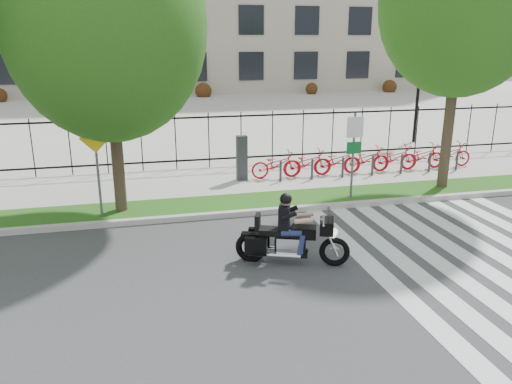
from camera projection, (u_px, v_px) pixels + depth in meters
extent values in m
plane|color=#3D3D3F|center=(277.00, 284.00, 9.92)|extent=(120.00, 120.00, 0.00)
cube|color=#B2AEA7|center=(237.00, 214.00, 13.71)|extent=(60.00, 0.20, 0.15)
cube|color=#1D4D13|center=(231.00, 204.00, 14.50)|extent=(60.00, 1.50, 0.15)
cube|color=#AFADA4|center=(217.00, 182.00, 16.83)|extent=(60.00, 3.50, 0.15)
cube|color=#AFADA4|center=(175.00, 112.00, 33.16)|extent=(80.00, 34.00, 0.10)
cylinder|color=black|center=(417.00, 101.00, 22.72)|extent=(0.14, 0.14, 4.00)
cylinder|color=black|center=(421.00, 58.00, 22.17)|extent=(0.06, 0.70, 0.70)
sphere|color=white|center=(414.00, 55.00, 22.06)|extent=(0.36, 0.36, 0.36)
sphere|color=white|center=(429.00, 55.00, 22.22)|extent=(0.36, 0.36, 0.36)
cylinder|color=#32251B|center=(117.00, 151.00, 13.31)|extent=(0.32, 0.32, 3.32)
ellipsoid|color=#1F5313|center=(107.00, 26.00, 12.39)|extent=(5.04, 5.04, 5.80)
cylinder|color=#32251B|center=(449.00, 122.00, 15.41)|extent=(0.32, 0.32, 4.13)
ellipsoid|color=#1F5313|center=(462.00, 1.00, 14.39)|extent=(4.79, 4.79, 5.50)
cube|color=#2D2D33|center=(242.00, 158.00, 16.53)|extent=(0.35, 0.25, 1.50)
imported|color=#B50A14|center=(277.00, 165.00, 16.88)|extent=(1.74, 0.61, 0.91)
cylinder|color=#2D2D33|center=(281.00, 171.00, 16.45)|extent=(0.08, 0.08, 0.70)
imported|color=#B50A14|center=(307.00, 163.00, 17.13)|extent=(1.74, 0.61, 0.91)
cylinder|color=#2D2D33|center=(312.00, 169.00, 16.69)|extent=(0.08, 0.08, 0.70)
imported|color=#B50A14|center=(337.00, 161.00, 17.37)|extent=(1.74, 0.61, 0.91)
cylinder|color=#2D2D33|center=(343.00, 168.00, 16.94)|extent=(0.08, 0.08, 0.70)
imported|color=#B50A14|center=(366.00, 159.00, 17.62)|extent=(1.74, 0.61, 0.91)
cylinder|color=#2D2D33|center=(373.00, 166.00, 17.18)|extent=(0.08, 0.08, 0.70)
imported|color=#B50A14|center=(395.00, 158.00, 17.86)|extent=(1.74, 0.61, 0.91)
cylinder|color=#2D2D33|center=(401.00, 164.00, 17.43)|extent=(0.08, 0.08, 0.70)
imported|color=#B50A14|center=(422.00, 156.00, 18.11)|extent=(1.74, 0.61, 0.91)
cylinder|color=#2D2D33|center=(430.00, 162.00, 17.67)|extent=(0.08, 0.08, 0.70)
imported|color=#B50A14|center=(449.00, 155.00, 18.35)|extent=(1.74, 0.61, 0.91)
cylinder|color=#2D2D33|center=(457.00, 161.00, 17.92)|extent=(0.08, 0.08, 0.70)
cylinder|color=#59595B|center=(353.00, 156.00, 14.58)|extent=(0.07, 0.07, 2.50)
cube|color=white|center=(355.00, 127.00, 14.30)|extent=(0.50, 0.03, 0.60)
cube|color=#0C6626|center=(354.00, 148.00, 14.47)|extent=(0.45, 0.03, 0.35)
cylinder|color=#59595B|center=(98.00, 172.00, 13.01)|extent=(0.07, 0.07, 2.40)
cube|color=yellow|center=(95.00, 138.00, 12.71)|extent=(0.78, 0.03, 0.78)
torus|color=black|center=(334.00, 252.00, 10.62)|extent=(0.65, 0.35, 0.65)
torus|color=black|center=(251.00, 247.00, 10.85)|extent=(0.70, 0.38, 0.69)
cube|color=black|center=(327.00, 226.00, 10.48)|extent=(0.45, 0.59, 0.28)
cube|color=#26262B|center=(330.00, 216.00, 10.41)|extent=(0.30, 0.49, 0.29)
cube|color=silver|center=(290.00, 245.00, 10.71)|extent=(0.65, 0.50, 0.38)
cube|color=black|center=(304.00, 232.00, 10.59)|extent=(0.60, 0.49, 0.25)
cube|color=black|center=(275.00, 231.00, 10.67)|extent=(0.74, 0.56, 0.13)
cube|color=black|center=(258.00, 221.00, 10.66)|extent=(0.20, 0.33, 0.32)
cube|color=black|center=(256.00, 246.00, 10.52)|extent=(0.50, 0.31, 0.38)
cube|color=black|center=(259.00, 236.00, 11.06)|extent=(0.50, 0.31, 0.38)
cube|color=black|center=(284.00, 217.00, 10.55)|extent=(0.35, 0.43, 0.49)
sphere|color=tan|center=(286.00, 201.00, 10.44)|extent=(0.22, 0.22, 0.22)
sphere|color=black|center=(286.00, 199.00, 10.43)|extent=(0.26, 0.26, 0.26)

